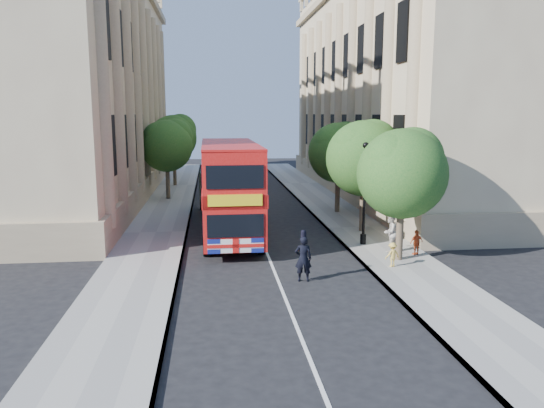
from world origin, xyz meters
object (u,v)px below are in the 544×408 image
object	(u,v)px
police_constable	(303,259)
woman_pedestrian	(390,232)
double_decker_bus	(230,187)
box_van	(216,194)
lamp_post	(364,197)

from	to	relation	value
police_constable	woman_pedestrian	size ratio (longest dim) A/B	0.98
woman_pedestrian	double_decker_bus	bearing A→B (deg)	-70.55
double_decker_bus	police_constable	xyz separation A→B (m)	(2.63, -8.11, -1.85)
police_constable	box_van	bearing A→B (deg)	-72.50
lamp_post	double_decker_bus	size ratio (longest dim) A/B	0.47
lamp_post	woman_pedestrian	size ratio (longest dim) A/B	2.72
lamp_post	double_decker_bus	world-z (taller)	lamp_post
lamp_post	double_decker_bus	distance (m)	7.22
box_van	woman_pedestrian	size ratio (longest dim) A/B	2.52
lamp_post	double_decker_bus	xyz separation A→B (m)	(-6.64, 2.82, 0.27)
double_decker_bus	woman_pedestrian	bearing A→B (deg)	-31.32
double_decker_bus	box_van	size ratio (longest dim) A/B	2.29
lamp_post	police_constable	distance (m)	6.82
double_decker_bus	police_constable	size ratio (longest dim) A/B	5.87
double_decker_bus	woman_pedestrian	xyz separation A→B (m)	(7.47, -4.45, -1.71)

